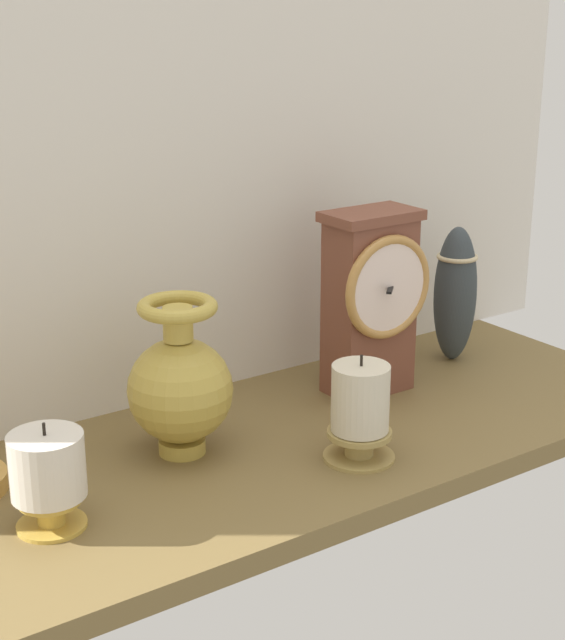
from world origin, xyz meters
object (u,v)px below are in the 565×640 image
at_px(mantel_clock, 372,300).
at_px(pillar_candle_front, 48,475).
at_px(tall_ceramic_vase, 455,293).
at_px(brass_vase_bulbous, 180,385).
at_px(pillar_candle_near_clock, 360,411).

bearing_deg(mantel_clock, pillar_candle_front, -169.17).
xyz_separation_m(mantel_clock, pillar_candle_front, (-0.46, -0.09, -0.07)).
height_order(pillar_candle_front, tall_ceramic_vase, tall_ceramic_vase).
bearing_deg(tall_ceramic_vase, brass_vase_bulbous, -174.50).
distance_m(pillar_candle_front, tall_ceramic_vase, 0.63).
xyz_separation_m(mantel_clock, tall_ceramic_vase, (0.16, 0.02, -0.03)).
bearing_deg(pillar_candle_near_clock, mantel_clock, 47.14).
distance_m(mantel_clock, pillar_candle_near_clock, 0.20).
height_order(mantel_clock, brass_vase_bulbous, mantel_clock).
bearing_deg(mantel_clock, tall_ceramic_vase, 8.15).
relative_size(brass_vase_bulbous, tall_ceramic_vase, 0.94).
bearing_deg(tall_ceramic_vase, pillar_candle_near_clock, -150.98).
xyz_separation_m(brass_vase_bulbous, pillar_candle_near_clock, (0.15, -0.12, -0.02)).
xyz_separation_m(brass_vase_bulbous, tall_ceramic_vase, (0.44, 0.04, 0.01)).
bearing_deg(pillar_candle_front, brass_vase_bulbous, 20.99).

